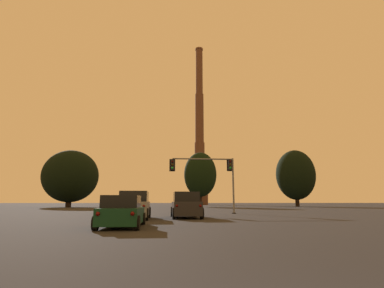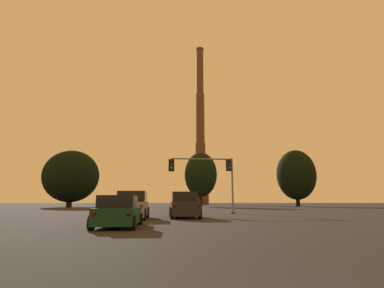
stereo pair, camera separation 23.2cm
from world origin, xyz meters
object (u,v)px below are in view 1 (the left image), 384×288
at_px(traffic_light_overhead_right, 211,170).
at_px(smokestack, 200,140).
at_px(hatchback_left_lane_second, 122,213).
at_px(suv_left_lane_front, 134,206).
at_px(suv_center_lane_front, 186,205).

distance_m(traffic_light_overhead_right, smokestack, 88.64).
bearing_deg(smokestack, hatchback_left_lane_second, -98.23).
bearing_deg(smokestack, suv_left_lane_front, -98.91).
relative_size(suv_center_lane_front, smokestack, 0.08).
distance_m(suv_left_lane_front, hatchback_left_lane_second, 6.81).
xyz_separation_m(suv_left_lane_front, smokestack, (14.79, 94.31, 24.34)).
height_order(traffic_light_overhead_right, smokestack, smokestack).
bearing_deg(suv_left_lane_front, suv_center_lane_front, 19.23).
relative_size(traffic_light_overhead_right, smokestack, 0.10).
height_order(suv_left_lane_front, hatchback_left_lane_second, suv_left_lane_front).
bearing_deg(hatchback_left_lane_second, traffic_light_overhead_right, 67.24).
relative_size(suv_center_lane_front, suv_left_lane_front, 1.00).
distance_m(suv_center_lane_front, traffic_light_overhead_right, 8.55).
bearing_deg(suv_center_lane_front, hatchback_left_lane_second, -113.95).
xyz_separation_m(suv_left_lane_front, hatchback_left_lane_second, (0.16, -6.80, -0.23)).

